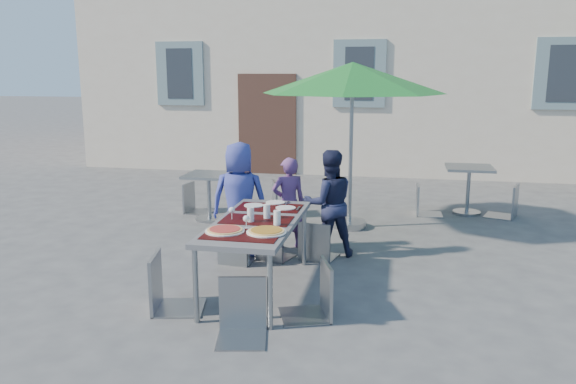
% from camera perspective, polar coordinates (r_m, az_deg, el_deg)
% --- Properties ---
extents(ground, '(90.00, 90.00, 0.00)m').
position_cam_1_polar(ground, '(5.21, 0.12, -13.12)').
color(ground, '#464648').
rests_on(ground, ground).
extents(dining_table, '(0.80, 1.85, 0.76)m').
position_cam_1_polar(dining_table, '(5.71, -3.20, -3.39)').
color(dining_table, '#434348').
rests_on(dining_table, ground).
extents(pizza_near_left, '(0.37, 0.37, 0.03)m').
position_cam_1_polar(pizza_near_left, '(5.30, -6.43, -3.87)').
color(pizza_near_left, white).
rests_on(pizza_near_left, dining_table).
extents(pizza_near_right, '(0.38, 0.38, 0.03)m').
position_cam_1_polar(pizza_near_right, '(5.23, -2.21, -4.00)').
color(pizza_near_right, white).
rests_on(pizza_near_right, dining_table).
extents(glassware, '(0.57, 0.48, 0.15)m').
position_cam_1_polar(glassware, '(5.59, -2.90, -2.32)').
color(glassware, silver).
rests_on(glassware, dining_table).
extents(place_settings, '(0.63, 0.45, 0.01)m').
position_cam_1_polar(place_settings, '(6.29, -1.65, -1.34)').
color(place_settings, white).
rests_on(place_settings, dining_table).
extents(child_0, '(0.74, 0.53, 1.41)m').
position_cam_1_polar(child_0, '(6.85, -4.95, -0.75)').
color(child_0, '#363E96').
rests_on(child_0, ground).
extents(child_1, '(0.51, 0.43, 1.18)m').
position_cam_1_polar(child_1, '(7.13, 0.06, -1.14)').
color(child_1, '#653B79').
rests_on(child_1, ground).
extents(child_2, '(0.73, 0.58, 1.31)m').
position_cam_1_polar(child_2, '(6.84, 4.17, -1.17)').
color(child_2, '#1C203E').
rests_on(child_2, ground).
extents(chair_0, '(0.41, 0.41, 0.84)m').
position_cam_1_polar(chair_0, '(6.59, -5.43, -3.25)').
color(chair_0, gray).
rests_on(chair_0, ground).
extents(chair_1, '(0.47, 0.48, 0.85)m').
position_cam_1_polar(chair_1, '(6.69, -1.61, -2.87)').
color(chair_1, gray).
rests_on(chair_1, ground).
extents(chair_2, '(0.47, 0.48, 0.91)m').
position_cam_1_polar(chair_2, '(6.68, 2.97, -2.59)').
color(chair_2, gray).
rests_on(chair_2, ground).
extents(chair_3, '(0.55, 0.54, 1.03)m').
position_cam_1_polar(chair_3, '(5.39, -12.36, -5.60)').
color(chair_3, gray).
rests_on(chair_3, ground).
extents(chair_4, '(0.56, 0.56, 0.98)m').
position_cam_1_polar(chair_4, '(5.13, 2.84, -6.60)').
color(chair_4, gray).
rests_on(chair_4, ground).
extents(chair_5, '(0.49, 0.49, 0.93)m').
position_cam_1_polar(chair_5, '(4.79, -4.77, -8.39)').
color(chair_5, gray).
rests_on(chair_5, ground).
extents(patio_umbrella, '(2.57, 2.57, 2.36)m').
position_cam_1_polar(patio_umbrella, '(7.97, 6.57, 11.31)').
color(patio_umbrella, '#9C9FA3').
rests_on(patio_umbrella, ground).
extents(cafe_table_0, '(0.67, 0.67, 0.72)m').
position_cam_1_polar(cafe_table_0, '(8.60, -8.03, 0.28)').
color(cafe_table_0, '#9C9FA3').
rests_on(cafe_table_0, ground).
extents(bg_chair_l_0, '(0.44, 0.43, 0.91)m').
position_cam_1_polar(bg_chair_l_0, '(9.13, -9.57, 1.20)').
color(bg_chair_l_0, gray).
rests_on(bg_chair_l_0, ground).
extents(bg_chair_r_0, '(0.59, 0.59, 1.03)m').
position_cam_1_polar(bg_chair_r_0, '(8.77, -2.07, 1.45)').
color(bg_chair_r_0, '#8F939A').
rests_on(bg_chair_r_0, ground).
extents(cafe_table_1, '(0.71, 0.71, 0.77)m').
position_cam_1_polar(cafe_table_1, '(9.35, 17.88, 1.05)').
color(cafe_table_1, '#9C9FA3').
rests_on(cafe_table_1, ground).
extents(bg_chair_l_1, '(0.42, 0.42, 0.91)m').
position_cam_1_polar(bg_chair_l_1, '(9.11, 13.70, 1.03)').
color(bg_chair_l_1, '#93999E').
rests_on(bg_chair_l_1, ground).
extents(bg_chair_r_1, '(0.56, 0.55, 0.99)m').
position_cam_1_polar(bg_chair_r_1, '(9.30, 21.61, 1.04)').
color(bg_chair_r_1, gray).
rests_on(bg_chair_r_1, ground).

